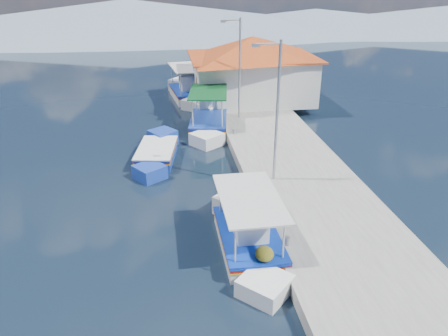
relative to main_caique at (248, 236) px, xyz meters
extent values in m
plane|color=black|center=(-2.63, 2.20, -0.43)|extent=(160.00, 160.00, 0.00)
cube|color=#A09D96|center=(3.27, 8.20, -0.18)|extent=(5.00, 44.00, 0.50)
cylinder|color=#A5A8AD|center=(1.17, -0.80, 0.22)|extent=(0.20, 0.20, 0.30)
cylinder|color=#A5A8AD|center=(1.17, 4.20, 0.22)|extent=(0.20, 0.20, 0.30)
cylinder|color=#A5A8AD|center=(1.17, 10.20, 0.22)|extent=(0.20, 0.20, 0.30)
cylinder|color=#A5A8AD|center=(1.17, 16.20, 0.22)|extent=(0.20, 0.20, 0.30)
cube|color=silver|center=(0.00, -0.07, -0.24)|extent=(1.96, 3.80, 0.83)
cube|color=silver|center=(0.03, 2.43, -0.14)|extent=(1.95, 1.95, 0.91)
cube|color=silver|center=(-0.03, -2.49, -0.24)|extent=(1.89, 1.89, 0.78)
cube|color=#0B2D9A|center=(0.00, -0.07, 0.14)|extent=(2.02, 3.91, 0.05)
cube|color=#9B160D|center=(0.00, -0.07, 0.07)|extent=(2.02, 3.91, 0.04)
cube|color=yellow|center=(0.00, -0.07, 0.01)|extent=(2.02, 3.91, 0.03)
cube|color=#0B2D9A|center=(0.00, -0.07, 0.20)|extent=(2.04, 3.87, 0.04)
cube|color=brown|center=(0.00, -0.07, 0.18)|extent=(1.80, 3.72, 0.04)
cube|color=silver|center=(-0.01, -0.33, 0.65)|extent=(1.07, 1.14, 0.96)
cube|color=silver|center=(-0.01, -0.33, 1.15)|extent=(1.16, 1.23, 0.05)
cylinder|color=beige|center=(-0.75, 1.53, 0.87)|extent=(0.06, 0.06, 1.39)
cylinder|color=beige|center=(0.78, 1.51, 0.87)|extent=(0.06, 0.06, 1.39)
cylinder|color=beige|center=(-0.79, -1.65, 0.87)|extent=(0.06, 0.06, 1.39)
cylinder|color=beige|center=(0.74, -1.66, 0.87)|extent=(0.06, 0.06, 1.39)
cube|color=silver|center=(0.00, -0.07, 1.57)|extent=(2.05, 3.80, 0.06)
ellipsoid|color=#474713|center=(-0.34, 1.15, 0.42)|extent=(0.66, 0.73, 0.50)
ellipsoid|color=#474713|center=(0.28, 1.58, 0.38)|extent=(0.56, 0.61, 0.42)
ellipsoid|color=#474713|center=(0.15, -1.64, 0.40)|extent=(0.59, 0.65, 0.44)
sphere|color=#E04007|center=(0.87, 0.44, 0.83)|extent=(0.35, 0.35, 0.35)
cube|color=silver|center=(-0.04, 12.46, -0.20)|extent=(2.65, 4.16, 0.99)
cube|color=silver|center=(-0.43, 15.04, -0.08)|extent=(2.10, 2.10, 1.10)
cube|color=silver|center=(0.34, 9.96, -0.20)|extent=(2.05, 2.05, 0.94)
cube|color=#0B2D9A|center=(-0.04, 12.46, 0.26)|extent=(2.73, 4.28, 0.06)
cube|color=#9B160D|center=(-0.04, 12.46, 0.17)|extent=(2.73, 4.28, 0.05)
cube|color=yellow|center=(-0.04, 12.46, 0.10)|extent=(2.73, 4.28, 0.04)
cube|color=#1A399D|center=(-0.04, 12.46, 0.33)|extent=(2.74, 4.25, 0.05)
cube|color=brown|center=(-0.04, 12.46, 0.30)|extent=(2.47, 4.05, 0.05)
cylinder|color=beige|center=(-1.11, 13.95, 1.13)|extent=(0.07, 0.07, 1.67)
cylinder|color=beige|center=(0.54, 14.20, 1.13)|extent=(0.07, 0.07, 1.67)
cylinder|color=beige|center=(-0.62, 10.72, 1.13)|extent=(0.07, 0.07, 1.67)
cylinder|color=beige|center=(1.03, 10.97, 1.13)|extent=(0.07, 0.07, 1.67)
cube|color=#0D441F|center=(-0.04, 12.46, 1.97)|extent=(2.75, 4.17, 0.07)
cube|color=#1A399D|center=(-3.20, 8.20, -0.22)|extent=(2.23, 3.54, 0.92)
cube|color=#1A399D|center=(-3.53, 10.39, -0.10)|extent=(1.76, 1.76, 1.02)
cube|color=#1A399D|center=(-2.87, 6.07, -0.22)|extent=(1.71, 1.71, 0.88)
cube|color=#0B2D9A|center=(-3.20, 8.20, 0.21)|extent=(2.30, 3.65, 0.06)
cube|color=#9B160D|center=(-3.20, 8.20, 0.13)|extent=(2.30, 3.65, 0.05)
cube|color=yellow|center=(-3.20, 8.20, 0.06)|extent=(2.30, 3.65, 0.04)
cube|color=silver|center=(-3.20, 8.20, 0.28)|extent=(2.31, 3.62, 0.05)
cube|color=brown|center=(-3.20, 8.20, 0.25)|extent=(2.09, 3.46, 0.05)
cube|color=silver|center=(-0.82, 19.79, -0.20)|extent=(2.73, 4.46, 0.99)
cube|color=silver|center=(-0.45, 22.58, -0.08)|extent=(2.22, 2.22, 1.10)
cube|color=silver|center=(-1.18, 17.10, -0.20)|extent=(2.15, 2.15, 0.94)
cube|color=#0B2D9A|center=(-0.82, 19.79, 0.26)|extent=(2.81, 4.60, 0.06)
cube|color=#9B160D|center=(-0.82, 19.79, 0.17)|extent=(2.81, 4.60, 0.05)
cube|color=yellow|center=(-0.82, 19.79, 0.10)|extent=(2.81, 4.60, 0.04)
cube|color=#0B2D9A|center=(-0.82, 19.79, 0.33)|extent=(2.83, 4.56, 0.05)
cube|color=brown|center=(-0.82, 19.79, 0.30)|extent=(2.54, 4.36, 0.05)
cube|color=silver|center=(-0.86, 19.48, 0.87)|extent=(1.38, 1.51, 1.15)
cube|color=silver|center=(-0.86, 19.48, 1.47)|extent=(1.50, 1.62, 0.06)
cylinder|color=beige|center=(-1.46, 21.66, 1.13)|extent=(0.07, 0.07, 1.67)
cylinder|color=beige|center=(0.28, 21.43, 1.13)|extent=(0.07, 0.07, 1.67)
cylinder|color=beige|center=(-1.92, 18.15, 1.13)|extent=(0.07, 0.07, 1.67)
cylinder|color=beige|center=(-0.18, 17.92, 1.13)|extent=(0.07, 0.07, 1.67)
cube|color=silver|center=(-0.82, 19.79, 1.97)|extent=(2.84, 4.48, 0.07)
cube|color=white|center=(3.57, 17.20, 1.57)|extent=(8.00, 6.00, 3.00)
cube|color=#AF4418|center=(3.57, 17.20, 3.12)|extent=(8.64, 6.48, 0.10)
pyramid|color=#AF4418|center=(3.57, 17.20, 3.77)|extent=(10.49, 10.49, 1.40)
cube|color=brown|center=(-0.41, 16.20, 1.07)|extent=(0.06, 1.00, 2.00)
cube|color=#0B2D9A|center=(-0.41, 18.70, 1.67)|extent=(0.06, 1.20, 0.90)
cylinder|color=#A5A8AD|center=(1.97, 4.20, 3.07)|extent=(0.12, 0.12, 6.00)
cylinder|color=#A5A8AD|center=(1.47, 4.20, 5.92)|extent=(1.00, 0.08, 0.08)
cube|color=#A5A8AD|center=(0.97, 4.20, 5.87)|extent=(0.30, 0.14, 0.14)
cylinder|color=#A5A8AD|center=(1.97, 13.20, 3.07)|extent=(0.12, 0.12, 6.00)
cylinder|color=#A5A8AD|center=(1.47, 13.20, 5.92)|extent=(1.00, 0.08, 0.08)
cube|color=#A5A8AD|center=(0.97, 13.20, 5.87)|extent=(0.30, 0.14, 0.14)
cone|color=slate|center=(-7.63, 58.20, 2.02)|extent=(96.00, 96.00, 5.50)
cone|color=slate|center=(22.37, 58.20, 1.17)|extent=(76.80, 76.80, 3.80)
camera|label=1|loc=(-2.62, -12.43, 8.44)|focal=34.36mm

